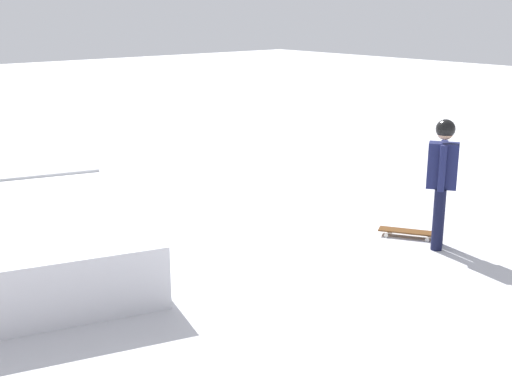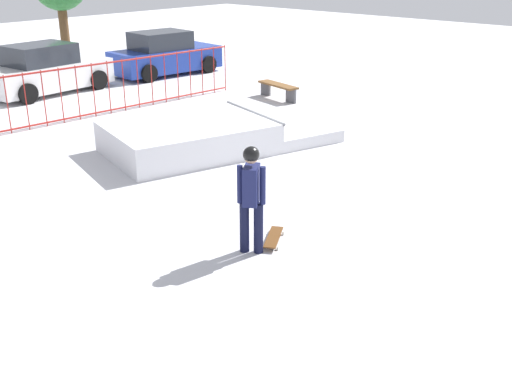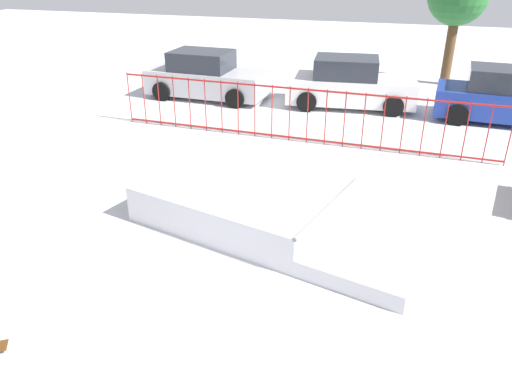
% 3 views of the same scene
% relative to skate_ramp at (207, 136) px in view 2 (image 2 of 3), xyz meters
% --- Properties ---
extents(ground_plane, '(60.00, 60.00, 0.00)m').
position_rel_skate_ramp_xyz_m(ground_plane, '(-0.28, -0.97, -0.32)').
color(ground_plane, silver).
extents(skate_ramp, '(5.90, 3.95, 0.74)m').
position_rel_skate_ramp_xyz_m(skate_ramp, '(0.00, 0.00, 0.00)').
color(skate_ramp, silver).
rests_on(skate_ramp, ground).
extents(skater, '(0.44, 0.39, 1.73)m').
position_rel_skate_ramp_xyz_m(skater, '(-3.21, -4.41, 0.69)').
color(skater, black).
rests_on(skater, ground).
extents(skateboard, '(0.79, 0.59, 0.09)m').
position_rel_skate_ramp_xyz_m(skateboard, '(-2.71, -4.43, -0.24)').
color(skateboard, '#593314').
rests_on(skateboard, ground).
extents(perimeter_fence, '(10.37, 0.61, 1.50)m').
position_rel_skate_ramp_xyz_m(perimeter_fence, '(-0.28, 4.56, 0.45)').
color(perimeter_fence, maroon).
rests_on(perimeter_fence, ground).
extents(park_bench, '(0.72, 1.65, 0.48)m').
position_rel_skate_ramp_xyz_m(park_bench, '(5.10, 2.15, 0.04)').
color(park_bench, brown).
rests_on(park_bench, ground).
extents(parked_car_white, '(4.23, 2.19, 1.60)m').
position_rel_skate_ramp_xyz_m(parked_car_white, '(0.67, 8.30, 0.41)').
color(parked_car_white, white).
rests_on(parked_car_white, ground).
extents(parked_car_blue, '(4.23, 2.19, 1.60)m').
position_rel_skate_ramp_xyz_m(parked_car_blue, '(5.36, 7.96, 0.41)').
color(parked_car_blue, '#1E3899').
rests_on(parked_car_blue, ground).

